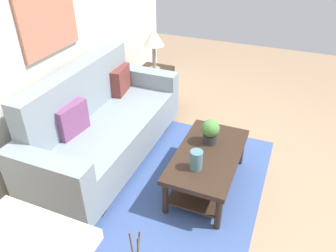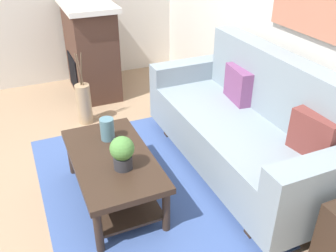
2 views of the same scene
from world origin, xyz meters
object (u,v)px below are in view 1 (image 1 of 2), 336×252
at_px(throw_pillow_maroon, 121,80).
at_px(potted_plant_tabletop, 210,131).
at_px(tabletop_vase, 196,160).
at_px(throw_pillow_plum, 72,119).
at_px(table_lamp, 154,39).
at_px(couch, 103,126).
at_px(coffee_table, 207,162).
at_px(side_table, 155,87).
at_px(framed_painting, 48,17).

height_order(throw_pillow_maroon, potted_plant_tabletop, throw_pillow_maroon).
distance_m(throw_pillow_maroon, tabletop_vase, 1.60).
bearing_deg(throw_pillow_plum, table_lamp, -4.46).
relative_size(couch, tabletop_vase, 11.22).
relative_size(coffee_table, table_lamp, 1.93).
distance_m(coffee_table, side_table, 1.83).
xyz_separation_m(potted_plant_tabletop, side_table, (1.21, 1.16, -0.29)).
xyz_separation_m(potted_plant_tabletop, table_lamp, (1.21, 1.16, 0.42)).
relative_size(throw_pillow_maroon, tabletop_vase, 1.90).
height_order(couch, throw_pillow_maroon, couch).
bearing_deg(framed_painting, coffee_table, -90.83).
distance_m(couch, table_lamp, 1.48).
height_order(coffee_table, side_table, side_table).
distance_m(coffee_table, table_lamp, 1.95).
bearing_deg(tabletop_vase, side_table, 34.95).
relative_size(throw_pillow_maroon, potted_plant_tabletop, 1.37).
relative_size(throw_pillow_maroon, coffee_table, 0.33).
distance_m(couch, potted_plant_tabletop, 1.18).
bearing_deg(side_table, framed_painting, 160.88).
height_order(throw_pillow_maroon, table_lamp, table_lamp).
bearing_deg(table_lamp, framed_painting, 160.88).
relative_size(throw_pillow_plum, side_table, 0.64).
bearing_deg(potted_plant_tabletop, coffee_table, -167.64).
distance_m(couch, coffee_table, 1.21).
relative_size(tabletop_vase, side_table, 0.34).
bearing_deg(tabletop_vase, framed_painting, 80.10).
xyz_separation_m(throw_pillow_plum, throw_pillow_maroon, (0.98, 0.00, 0.00)).
bearing_deg(couch, throw_pillow_maroon, 10.90).
relative_size(potted_plant_tabletop, table_lamp, 0.46).
height_order(couch, tabletop_vase, couch).
relative_size(throw_pillow_plum, table_lamp, 0.63).
bearing_deg(side_table, table_lamp, 0.00).
bearing_deg(couch, side_table, -0.23).
distance_m(potted_plant_tabletop, framed_painting, 1.91).
height_order(table_lamp, framed_painting, framed_painting).
bearing_deg(framed_painting, side_table, -19.12).
height_order(throw_pillow_plum, framed_painting, framed_painting).
height_order(throw_pillow_maroon, side_table, throw_pillow_maroon).
distance_m(throw_pillow_plum, coffee_table, 1.41).
height_order(side_table, table_lamp, table_lamp).
height_order(tabletop_vase, table_lamp, table_lamp).
bearing_deg(throw_pillow_plum, framed_painting, 46.09).
relative_size(couch, potted_plant_tabletop, 8.12).
bearing_deg(couch, table_lamp, -0.23).
relative_size(tabletop_vase, potted_plant_tabletop, 0.72).
bearing_deg(throw_pillow_plum, tabletop_vase, -88.01).
distance_m(coffee_table, potted_plant_tabletop, 0.31).
height_order(potted_plant_tabletop, framed_painting, framed_painting).
height_order(throw_pillow_plum, table_lamp, table_lamp).
relative_size(couch, coffee_table, 1.93).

